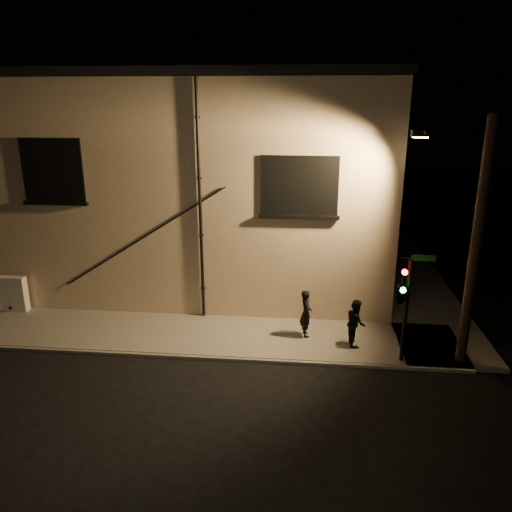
# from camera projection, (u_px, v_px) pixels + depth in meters

# --- Properties ---
(ground) EXTENTS (90.00, 90.00, 0.00)m
(ground) POSITION_uv_depth(u_px,v_px,m) (242.00, 360.00, 15.53)
(ground) COLOR black
(sidewalk) EXTENTS (21.00, 16.00, 0.12)m
(sidewalk) POSITION_uv_depth(u_px,v_px,m) (287.00, 305.00, 19.56)
(sidewalk) COLOR slate
(sidewalk) RESTS_ON ground
(building) EXTENTS (16.20, 12.23, 8.80)m
(building) POSITION_uv_depth(u_px,v_px,m) (201.00, 175.00, 23.01)
(building) COLOR beige
(building) RESTS_ON ground
(utility_cabinet) EXTENTS (2.04, 0.34, 1.34)m
(utility_cabinet) POSITION_uv_depth(u_px,v_px,m) (0.00, 293.00, 18.75)
(utility_cabinet) COLOR silver
(utility_cabinet) RESTS_ON sidewalk
(pedestrian_a) EXTENTS (0.50, 0.66, 1.63)m
(pedestrian_a) POSITION_uv_depth(u_px,v_px,m) (306.00, 313.00, 16.67)
(pedestrian_a) COLOR black
(pedestrian_a) RESTS_ON sidewalk
(pedestrian_b) EXTENTS (0.65, 0.80, 1.54)m
(pedestrian_b) POSITION_uv_depth(u_px,v_px,m) (356.00, 322.00, 16.09)
(pedestrian_b) COLOR black
(pedestrian_b) RESTS_ON sidewalk
(traffic_signal) EXTENTS (1.27, 2.00, 3.39)m
(traffic_signal) POSITION_uv_depth(u_px,v_px,m) (402.00, 292.00, 14.54)
(traffic_signal) COLOR black
(traffic_signal) RESTS_ON sidewalk
(streetlamp_pole) EXTENTS (2.03, 1.39, 7.43)m
(streetlamp_pole) POSITION_uv_depth(u_px,v_px,m) (473.00, 240.00, 14.28)
(streetlamp_pole) COLOR black
(streetlamp_pole) RESTS_ON ground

